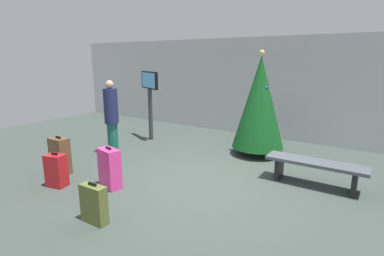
{
  "coord_description": "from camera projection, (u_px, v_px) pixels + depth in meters",
  "views": [
    {
      "loc": [
        2.84,
        -4.67,
        2.32
      ],
      "look_at": [
        -0.51,
        0.4,
        0.9
      ],
      "focal_mm": 27.97,
      "sensor_mm": 36.0,
      "label": 1
    }
  ],
  "objects": [
    {
      "name": "flight_info_kiosk",
      "position": [
        150.0,
        92.0,
        8.47
      ],
      "size": [
        0.91,
        0.48,
        1.96
      ],
      "color": "#333338",
      "rests_on": "ground_plane"
    },
    {
      "name": "suitcase_3",
      "position": [
        94.0,
        204.0,
        4.27
      ],
      "size": [
        0.43,
        0.17,
        0.61
      ],
      "color": "#59602D",
      "rests_on": "ground_plane"
    },
    {
      "name": "suitcase_2",
      "position": [
        60.0,
        156.0,
        6.09
      ],
      "size": [
        0.4,
        0.26,
        0.79
      ],
      "color": "brown",
      "rests_on": "ground_plane"
    },
    {
      "name": "back_wall",
      "position": [
        275.0,
        88.0,
        8.77
      ],
      "size": [
        16.0,
        0.2,
        2.93
      ],
      "primitive_type": "cube",
      "color": "silver",
      "rests_on": "ground_plane"
    },
    {
      "name": "suitcase_1",
      "position": [
        110.0,
        168.0,
        5.43
      ],
      "size": [
        0.48,
        0.33,
        0.77
      ],
      "color": "#E5388C",
      "rests_on": "ground_plane"
    },
    {
      "name": "traveller_0",
      "position": [
        111.0,
        116.0,
        7.22
      ],
      "size": [
        0.42,
        0.42,
        1.82
      ],
      "color": "#19594C",
      "rests_on": "ground_plane"
    },
    {
      "name": "waiting_bench",
      "position": [
        315.0,
        167.0,
        5.49
      ],
      "size": [
        1.76,
        0.44,
        0.48
      ],
      "color": "#4C5159",
      "rests_on": "ground_plane"
    },
    {
      "name": "holiday_tree",
      "position": [
        259.0,
        103.0,
        7.12
      ],
      "size": [
        1.24,
        1.24,
        2.51
      ],
      "color": "#4C3319",
      "rests_on": "ground_plane"
    },
    {
      "name": "ground_plane",
      "position": [
        203.0,
        180.0,
        5.84
      ],
      "size": [
        16.0,
        16.0,
        0.0
      ],
      "primitive_type": "plane",
      "color": "#38423D"
    },
    {
      "name": "suitcase_0",
      "position": [
        56.0,
        171.0,
        5.49
      ],
      "size": [
        0.4,
        0.32,
        0.65
      ],
      "color": "#B2191E",
      "rests_on": "ground_plane"
    }
  ]
}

